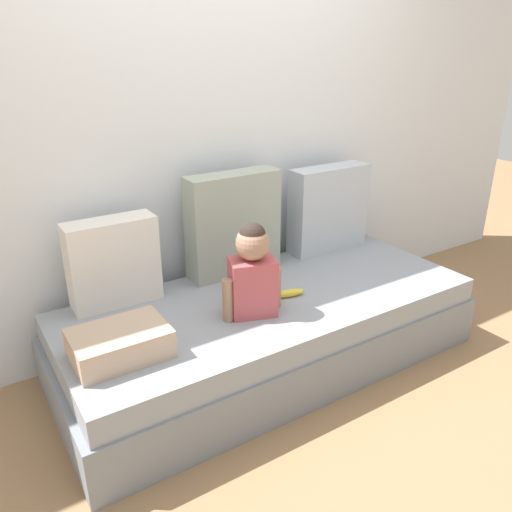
# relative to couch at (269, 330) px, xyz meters

# --- Properties ---
(ground_plane) EXTENTS (12.00, 12.00, 0.00)m
(ground_plane) POSITION_rel_couch_xyz_m (0.00, 0.00, -0.20)
(ground_plane) COLOR #93704C
(back_wall) EXTENTS (5.45, 0.10, 2.35)m
(back_wall) POSITION_rel_couch_xyz_m (0.00, 0.60, 0.97)
(back_wall) COLOR silver
(back_wall) RESTS_ON ground
(couch) EXTENTS (2.25, 0.94, 0.41)m
(couch) POSITION_rel_couch_xyz_m (0.00, 0.00, 0.00)
(couch) COLOR gray
(couch) RESTS_ON ground
(throw_pillow_left) EXTENTS (0.45, 0.16, 0.45)m
(throw_pillow_left) POSITION_rel_couch_xyz_m (-0.70, 0.37, 0.43)
(throw_pillow_left) COLOR silver
(throw_pillow_left) RESTS_ON couch
(throw_pillow_center) EXTENTS (0.54, 0.16, 0.59)m
(throw_pillow_center) POSITION_rel_couch_xyz_m (0.00, 0.37, 0.50)
(throw_pillow_center) COLOR #99A393
(throw_pillow_center) RESTS_ON couch
(throw_pillow_right) EXTENTS (0.53, 0.16, 0.54)m
(throw_pillow_right) POSITION_rel_couch_xyz_m (0.70, 0.37, 0.47)
(throw_pillow_right) COLOR #B2BCC6
(throw_pillow_right) RESTS_ON couch
(toddler) EXTENTS (0.33, 0.22, 0.47)m
(toddler) POSITION_rel_couch_xyz_m (-0.17, -0.10, 0.44)
(toddler) COLOR #B24C51
(toddler) RESTS_ON couch
(banana) EXTENTS (0.18, 0.08, 0.04)m
(banana) POSITION_rel_couch_xyz_m (0.08, -0.06, 0.23)
(banana) COLOR yellow
(banana) RESTS_ON couch
(folded_blanket) EXTENTS (0.40, 0.28, 0.13)m
(folded_blanket) POSITION_rel_couch_xyz_m (-0.85, -0.12, 0.27)
(folded_blanket) COLOR tan
(folded_blanket) RESTS_ON couch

